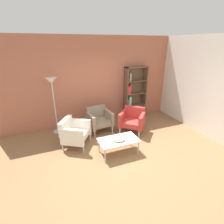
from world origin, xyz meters
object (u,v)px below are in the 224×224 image
Objects in this scene: coffee_table_low at (119,141)px; armchair_near_window at (74,132)px; floor_lamp_torchiere at (52,88)px; armchair_by_bookshelf at (132,120)px; armchair_corner_red at (99,119)px; bookshelf_tall at (133,94)px; decorative_bowl at (119,138)px.

armchair_near_window is (-0.97, 0.80, 0.05)m from coffee_table_low.
armchair_by_bookshelf is at bearing -21.24° from floor_lamp_torchiere.
coffee_table_low is 1.06× the size of armchair_near_window.
armchair_by_bookshelf is 1.87m from armchair_near_window.
coffee_table_low is at bearing -91.46° from armchair_by_bookshelf.
floor_lamp_torchiere is (-1.34, 1.79, 1.08)m from coffee_table_low.
floor_lamp_torchiere reaches higher than armchair_corner_red.
bookshelf_tall is 2.48m from coffee_table_low.
decorative_bowl is at bearing -126.68° from bookshelf_tall.
bookshelf_tall reaches higher than decorative_bowl.
bookshelf_tall is 2.02× the size of armchair_near_window.
decorative_bowl reaches higher than coffee_table_low.
decorative_bowl is at bearing 75.96° from coffee_table_low.
armchair_corner_red reaches higher than coffee_table_low.
armchair_corner_red is at bearing 93.41° from coffee_table_low.
armchair_near_window is 0.54× the size of floor_lamp_torchiere.
armchair_corner_red is 1.68m from floor_lamp_torchiere.
armchair_near_window reaches higher than coffee_table_low.
bookshelf_tall is at bearing 14.30° from armchair_corner_red.
decorative_bowl is 0.41× the size of armchair_corner_red.
floor_lamp_torchiere is at bearing 52.34° from armchair_near_window.
armchair_by_bookshelf and armchair_near_window have the same top height.
armchair_by_bookshelf is 2.60m from floor_lamp_torchiere.
armchair_by_bookshelf reaches higher than decorative_bowl.
armchair_by_bookshelf is at bearing 45.94° from decorative_bowl.
armchair_corner_red is 0.45× the size of floor_lamp_torchiere.
armchair_by_bookshelf is 0.55× the size of floor_lamp_torchiere.
armchair_near_window is at bearing 140.60° from decorative_bowl.
decorative_bowl is 0.18× the size of floor_lamp_torchiere.
floor_lamp_torchiere reaches higher than armchair_near_window.
decorative_bowl is 1.37m from armchair_corner_red.
decorative_bowl is 1.26m from armchair_near_window.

